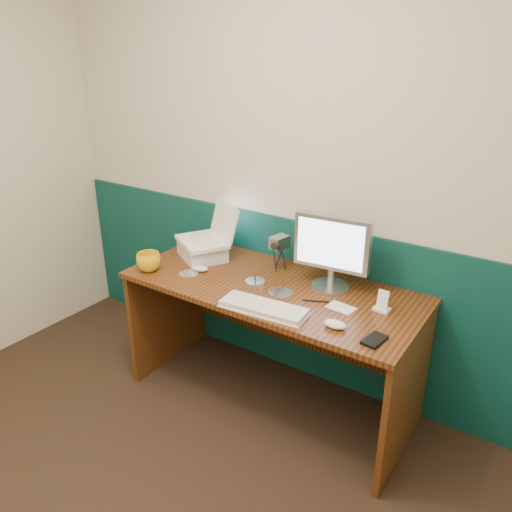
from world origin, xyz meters
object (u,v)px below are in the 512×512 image
Objects in this scene: monitor at (332,253)px; keyboard at (264,308)px; camcorder at (279,255)px; desk at (271,345)px; laptop at (201,222)px; mug at (149,262)px.

monitor is 0.93× the size of keyboard.
monitor is at bearing 62.99° from keyboard.
monitor is 2.23× the size of camcorder.
laptop is at bearing 171.41° from desk.
keyboard is 3.14× the size of mug.
desk is at bearing 109.12° from keyboard.
monitor reaches higher than desk.
mug is 0.76× the size of camcorder.
laptop is at bearing 178.87° from monitor.
desk is 0.48m from keyboard.
laptop is 0.38m from mug.
monitor is 0.47m from keyboard.
mug reaches higher than desk.
monitor is (0.82, 0.06, -0.03)m from laptop.
camcorder is (0.47, 0.11, -0.14)m from laptop.
monitor is at bearing 34.49° from laptop.
laptop is 2.32× the size of mug.
laptop is (-0.54, 0.08, 0.60)m from desk.
desk is 0.65m from monitor.
keyboard is (0.66, -0.34, -0.21)m from laptop.
laptop reaches higher than mug.
monitor is 2.93× the size of mug.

